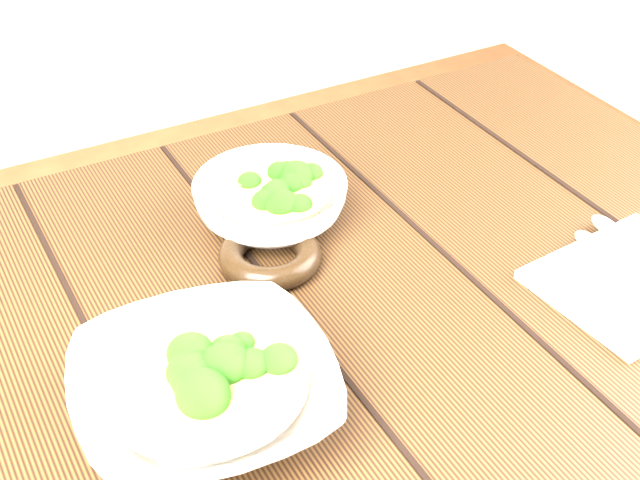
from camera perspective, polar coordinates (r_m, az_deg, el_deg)
table at (r=1.04m, az=-0.49°, el=-9.40°), size 1.20×0.80×0.75m
soup_bowl_front at (r=0.83m, az=-7.38°, el=-9.55°), size 0.27×0.27×0.07m
soup_bowl_back at (r=1.06m, az=-3.19°, el=2.51°), size 0.23×0.23×0.07m
trivet at (r=1.00m, az=-3.23°, el=-0.98°), size 0.13×0.13×0.03m
napkin at (r=1.04m, az=19.43°, el=-2.50°), size 0.21×0.18×0.01m
spoon_left at (r=1.05m, az=17.79°, el=-1.11°), size 0.05×0.17×0.01m
spoon_right at (r=1.08m, az=18.76°, el=-0.06°), size 0.05×0.17×0.01m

